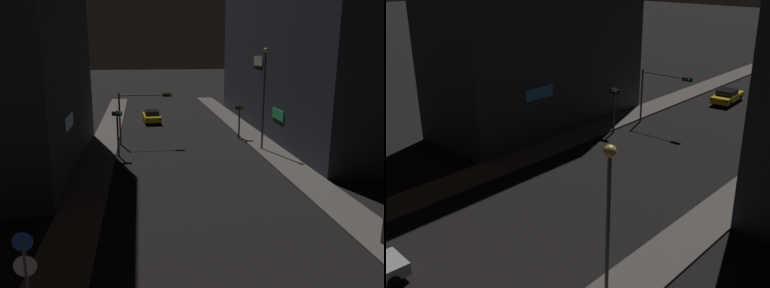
{
  "view_description": "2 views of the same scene",
  "coord_description": "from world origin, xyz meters",
  "views": [
    {
      "loc": [
        -3.77,
        -2.73,
        8.78
      ],
      "look_at": [
        -0.57,
        21.68,
        2.68
      ],
      "focal_mm": 37.22,
      "sensor_mm": 36.0,
      "label": 1
    },
    {
      "loc": [
        16.73,
        -0.48,
        13.25
      ],
      "look_at": [
        -0.88,
        19.23,
        3.0
      ],
      "focal_mm": 43.97,
      "sensor_mm": 36.0,
      "label": 2
    }
  ],
  "objects": [
    {
      "name": "street_lamp_far_block",
      "position": [
        6.52,
        29.44,
        5.11
      ],
      "size": [
        0.39,
        0.39,
        8.47
      ],
      "color": "#47474C",
      "rests_on": "sidewalk_right"
    },
    {
      "name": "traffic_light_left_kerb",
      "position": [
        -5.63,
        28.95,
        2.71
      ],
      "size": [
        0.8,
        0.42,
        3.79
      ],
      "color": "#47474C",
      "rests_on": "ground_plane"
    },
    {
      "name": "sidewalk_left",
      "position": [
        -7.13,
        31.23,
        0.07
      ],
      "size": [
        2.51,
        66.45,
        0.14
      ],
      "primitive_type": "cube",
      "color": "#5B5651",
      "rests_on": "ground_plane"
    },
    {
      "name": "far_car",
      "position": [
        -2.49,
        43.49,
        0.73
      ],
      "size": [
        2.08,
        4.56,
        1.42
      ],
      "color": "yellow",
      "rests_on": "ground_plane"
    },
    {
      "name": "street_lamp_near_block",
      "position": [
        6.86,
        12.35,
        4.79
      ],
      "size": [
        0.5,
        0.5,
        6.82
      ],
      "color": "#47474C",
      "rests_on": "sidewalk_right"
    },
    {
      "name": "traffic_light_overhead",
      "position": [
        -3.7,
        32.87,
        3.5
      ],
      "size": [
        4.77,
        0.41,
        4.75
      ],
      "color": "#47474C",
      "rests_on": "ground_plane"
    }
  ]
}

